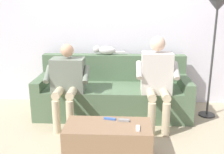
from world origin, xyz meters
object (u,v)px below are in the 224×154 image
Objects in this scene: remote_gray at (124,120)px; remote_blue at (110,119)px; couch at (113,94)px; person_right_seated at (67,79)px; coffee_table at (108,139)px; remote_white at (138,128)px; floor_lamp at (217,14)px; cat_on_backrest at (105,50)px; person_left_seated at (157,77)px.

remote_gray reaches higher than remote_blue.
remote_blue is (-0.01, 1.07, 0.06)m from couch.
coffee_table is at bearing 126.64° from person_right_seated.
remote_blue is (-0.01, -0.14, 0.19)m from coffee_table.
person_right_seated reaches higher than couch.
remote_white is 2.00m from floor_lamp.
couch is 2.38× the size of coffee_table.
couch is 0.80m from person_right_seated.
person_right_seated is 0.86m from cat_on_backrest.
remote_blue is 2.07m from floor_lamp.
remote_blue is (0.60, 0.67, -0.32)m from person_left_seated.
cat_on_backrest is at bearing -62.18° from couch.
cat_on_backrest is 1.71m from floor_lamp.
remote_gray reaches higher than coffee_table.
cat_on_backrest is at bearing -41.71° from person_left_seated.
coffee_table is 0.78× the size of person_left_seated.
person_left_seated is 1.00m from remote_white.
person_right_seated is at bearing 144.47° from remote_blue.
floor_lamp is at bearing 177.04° from couch.
remote_gray is (-0.32, 1.39, -0.56)m from cat_on_backrest.
cat_on_backrest is at bearing -84.39° from coffee_table.
remote_blue is at bearing 55.17° from remote_white.
remote_white is (-0.15, 0.19, -0.00)m from remote_gray.
remote_gray is (-0.17, 1.11, 0.07)m from couch.
remote_white reaches higher than remote_blue.
couch reaches higher than remote_white.
remote_gray is at bearing 98.75° from couch.
couch is 1.85× the size of person_left_seated.
floor_lamp is (-1.42, -1.14, 1.32)m from coffee_table.
person_left_seated is 0.96m from remote_blue.
floor_lamp is (-2.03, -0.32, 0.86)m from person_right_seated.
remote_gray is (-0.78, 0.72, -0.27)m from person_right_seated.
cat_on_backrest is at bearing 108.68° from remote_blue.
person_right_seated is 0.64× the size of floor_lamp.
coffee_table is 0.38m from remote_white.
remote_gray reaches higher than remote_white.
remote_gray is (0.44, 0.72, -0.32)m from person_left_seated.
coffee_table is 1.89× the size of cat_on_backrest.
person_left_seated is 1.22m from person_right_seated.
person_right_seated is 1.09m from remote_gray.
remote_white is at bearing 48.05° from floor_lamp.
remote_gray is (-0.17, -0.10, 0.19)m from coffee_table.
person_right_seated reaches higher than remote_white.
cat_on_backrest is 0.29× the size of floor_lamp.
person_left_seated is at bearing 146.96° from couch.
person_left_seated is 2.43× the size of cat_on_backrest.
cat_on_backrest is 1.47m from remote_blue.
couch is 2.04× the size of person_right_seated.
remote_white is (0.29, 0.90, -0.32)m from person_left_seated.
floor_lamp is at bearing 47.28° from remote_blue.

